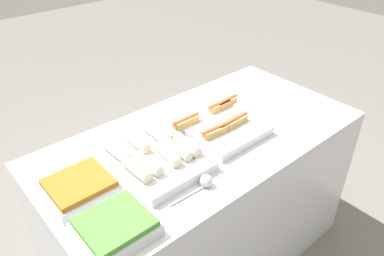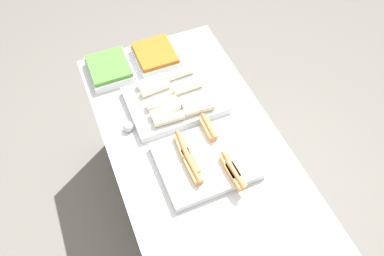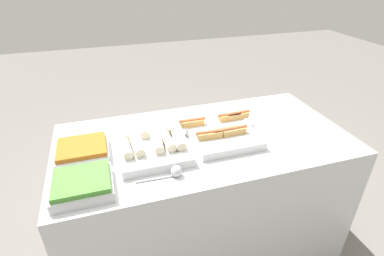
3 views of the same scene
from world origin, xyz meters
name	(u,v)px [view 3 (image 3 of 3)]	position (x,y,z in m)	size (l,w,h in m)	color
ground_plane	(202,244)	(0.00, 0.00, 0.00)	(12.00, 12.00, 0.00)	slate
counter	(203,197)	(0.00, 0.00, 0.46)	(1.70, 0.86, 0.93)	silver
tray_hotdogs	(220,130)	(0.10, 0.00, 0.96)	(0.45, 0.46, 0.10)	silver
tray_wraps	(151,141)	(-0.31, 0.00, 0.96)	(0.37, 0.51, 0.10)	silver
tray_side_front	(82,185)	(-0.68, -0.27, 0.96)	(0.27, 0.24, 0.07)	silver
tray_side_back	(83,151)	(-0.68, 0.01, 0.96)	(0.27, 0.24, 0.07)	silver
serving_spoon_near	(174,172)	(-0.26, -0.29, 0.95)	(0.23, 0.06, 0.06)	#B2B5BA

